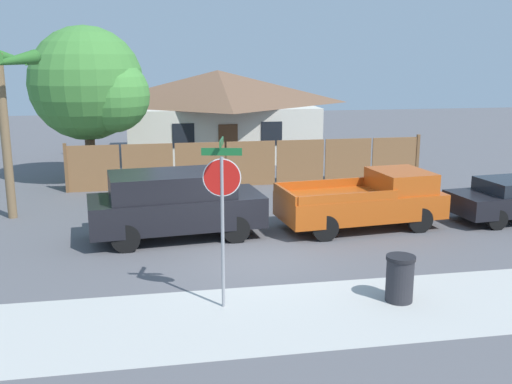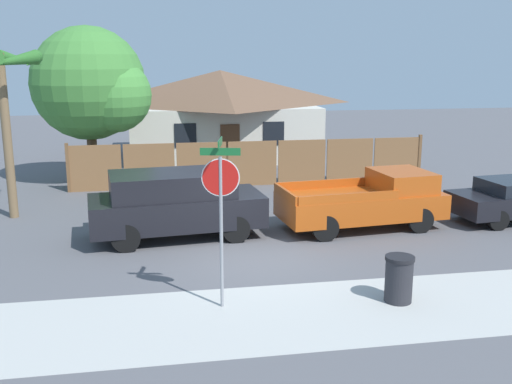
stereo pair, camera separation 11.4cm
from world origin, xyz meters
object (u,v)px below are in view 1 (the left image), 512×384
object	(u,v)px
palm_tree	(0,75)
red_suv	(175,203)
oak_tree	(92,86)
trash_bin	(400,278)
orange_pickup	(367,201)
house	(218,111)
stop_sign	(222,195)

from	to	relation	value
palm_tree	red_suv	world-z (taller)	palm_tree
oak_tree	trash_bin	bearing A→B (deg)	-61.96
oak_tree	palm_tree	world-z (taller)	oak_tree
orange_pickup	red_suv	bearing A→B (deg)	174.38
house	red_suv	bearing A→B (deg)	-101.73
orange_pickup	palm_tree	bearing A→B (deg)	158.08
oak_tree	house	bearing A→B (deg)	47.61
house	oak_tree	world-z (taller)	oak_tree
palm_tree	red_suv	size ratio (longest dim) A/B	1.05
red_suv	stop_sign	world-z (taller)	stop_sign
palm_tree	orange_pickup	size ratio (longest dim) A/B	1.05
red_suv	stop_sign	size ratio (longest dim) A/B	1.43
house	red_suv	xyz separation A→B (m)	(-2.99, -14.39, -1.23)
oak_tree	orange_pickup	bearing A→B (deg)	-43.49
palm_tree	red_suv	xyz separation A→B (m)	(5.07, -3.13, -3.49)
stop_sign	orange_pickup	bearing A→B (deg)	57.13
palm_tree	trash_bin	bearing A→B (deg)	-41.99
oak_tree	red_suv	world-z (taller)	oak_tree
oak_tree	palm_tree	xyz separation A→B (m)	(-2.30, -4.96, 0.61)
house	trash_bin	world-z (taller)	house
palm_tree	stop_sign	bearing A→B (deg)	-54.66
oak_tree	red_suv	xyz separation A→B (m)	(2.77, -8.09, -2.88)
red_suv	orange_pickup	world-z (taller)	red_suv
palm_tree	orange_pickup	world-z (taller)	palm_tree
orange_pickup	stop_sign	world-z (taller)	stop_sign
oak_tree	stop_sign	distance (m)	13.66
house	palm_tree	size ratio (longest dim) A/B	1.87
oak_tree	orange_pickup	world-z (taller)	oak_tree
house	stop_sign	distance (m)	19.55
house	palm_tree	xyz separation A→B (m)	(-8.05, -11.26, 2.27)
orange_pickup	stop_sign	xyz separation A→B (m)	(-5.02, -5.05, 1.55)
palm_tree	orange_pickup	xyz separation A→B (m)	(10.80, -3.10, -3.69)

